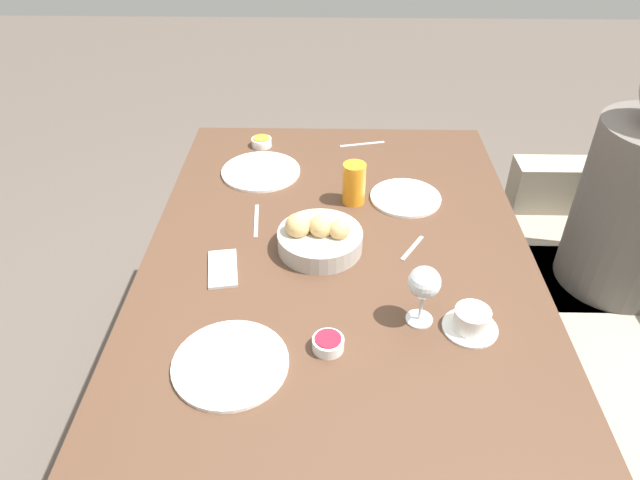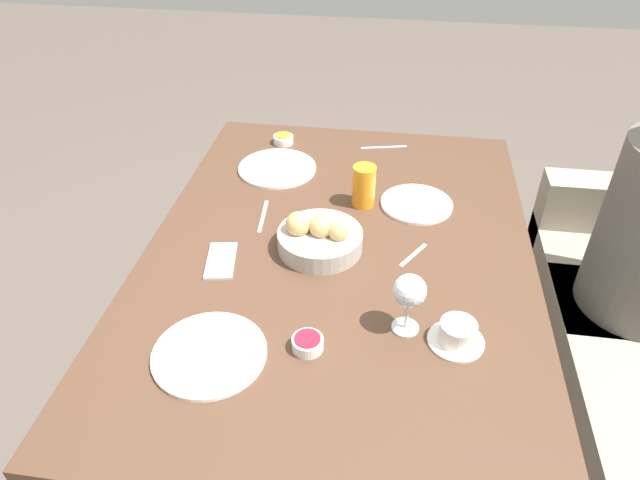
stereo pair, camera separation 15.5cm
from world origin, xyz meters
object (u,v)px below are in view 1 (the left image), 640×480
(seated_person, at_px, (617,259))
(coffee_cup, at_px, (471,321))
(jam_bowl_honey, at_px, (262,142))
(spoon_coffee, at_px, (412,248))
(bread_basket, at_px, (319,238))
(juice_glass, at_px, (354,183))
(jam_bowl_berry, at_px, (328,343))
(plate_far_center, at_px, (406,198))
(wine_glass, at_px, (424,284))
(plate_near_right, at_px, (230,363))
(knife_silver, at_px, (362,144))
(fork_silver, at_px, (256,220))
(plate_near_left, at_px, (261,171))
(cell_phone, at_px, (223,269))

(seated_person, xyz_separation_m, coffee_cup, (0.59, -0.65, 0.28))
(jam_bowl_honey, height_order, spoon_coffee, jam_bowl_honey)
(bread_basket, bearing_deg, coffee_cup, 50.33)
(juice_glass, xyz_separation_m, jam_bowl_berry, (0.61, -0.07, -0.05))
(plate_far_center, distance_m, wine_glass, 0.54)
(plate_near_right, height_order, knife_silver, plate_near_right)
(plate_far_center, xyz_separation_m, spoon_coffee, (0.25, -0.01, -0.00))
(seated_person, height_order, juice_glass, seated_person)
(jam_bowl_berry, relative_size, jam_bowl_honey, 1.00)
(fork_silver, xyz_separation_m, spoon_coffee, (0.12, 0.44, 0.00))
(plate_near_left, distance_m, wine_glass, 0.82)
(bread_basket, distance_m, fork_silver, 0.23)
(bread_basket, xyz_separation_m, fork_silver, (-0.13, -0.19, -0.04))
(plate_near_right, xyz_separation_m, fork_silver, (-0.55, -0.01, -0.00))
(spoon_coffee, bearing_deg, juice_glass, -146.08)
(seated_person, distance_m, juice_glass, 0.96)
(plate_near_left, xyz_separation_m, wine_glass, (0.68, 0.45, 0.11))
(seated_person, bearing_deg, coffee_cup, -47.85)
(coffee_cup, relative_size, jam_bowl_berry, 1.80)
(juice_glass, relative_size, coffee_cup, 1.01)
(bread_basket, bearing_deg, plate_near_right, -23.68)
(plate_near_left, bearing_deg, spoon_coffee, 48.85)
(bread_basket, xyz_separation_m, plate_near_right, (0.42, -0.18, -0.03))
(plate_near_left, relative_size, cell_phone, 1.63)
(seated_person, distance_m, plate_near_left, 1.24)
(jam_bowl_honey, xyz_separation_m, cell_phone, (0.70, -0.03, -0.01))
(bread_basket, relative_size, plate_far_center, 1.06)
(coffee_cup, relative_size, cell_phone, 0.80)
(plate_far_center, distance_m, jam_bowl_honey, 0.59)
(fork_silver, bearing_deg, plate_near_right, 0.53)
(jam_bowl_berry, distance_m, fork_silver, 0.54)
(coffee_cup, height_order, knife_silver, coffee_cup)
(plate_near_left, relative_size, plate_near_right, 1.03)
(wine_glass, bearing_deg, juice_glass, -164.39)
(wine_glass, relative_size, fork_silver, 0.94)
(coffee_cup, bearing_deg, juice_glass, -154.41)
(bread_basket, height_order, fork_silver, bread_basket)
(cell_phone, bearing_deg, plate_near_left, 174.65)
(seated_person, distance_m, plate_far_center, 0.79)
(seated_person, bearing_deg, fork_silver, -82.33)
(spoon_coffee, relative_size, cell_phone, 0.69)
(seated_person, relative_size, coffee_cup, 9.67)
(plate_near_left, bearing_deg, fork_silver, 3.20)
(bread_basket, distance_m, jam_bowl_berry, 0.37)
(bread_basket, height_order, jam_bowl_berry, bread_basket)
(plate_near_left, bearing_deg, jam_bowl_berry, 16.69)
(bread_basket, relative_size, fork_silver, 1.40)
(juice_glass, bearing_deg, jam_bowl_berry, -6.74)
(plate_near_left, xyz_separation_m, cell_phone, (0.51, -0.05, -0.00))
(plate_near_left, relative_size, plate_far_center, 1.19)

